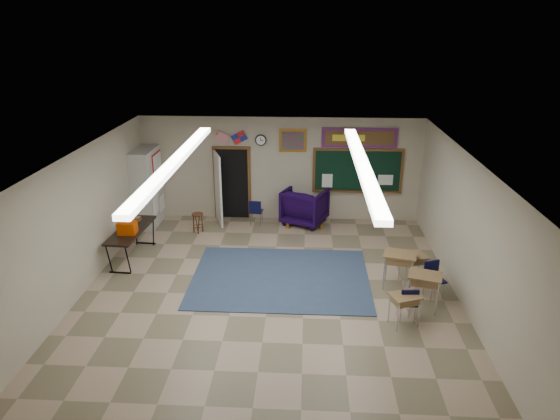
# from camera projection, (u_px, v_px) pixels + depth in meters

# --- Properties ---
(floor) EXTENTS (9.00, 9.00, 0.00)m
(floor) POSITION_uv_depth(u_px,v_px,m) (269.00, 296.00, 10.64)
(floor) COLOR tan
(floor) RESTS_ON ground
(back_wall) EXTENTS (8.00, 0.04, 3.00)m
(back_wall) POSITION_uv_depth(u_px,v_px,m) (280.00, 169.00, 14.30)
(back_wall) COLOR #B7AD94
(back_wall) RESTS_ON floor
(front_wall) EXTENTS (8.00, 0.04, 3.00)m
(front_wall) POSITION_uv_depth(u_px,v_px,m) (240.00, 381.00, 5.90)
(front_wall) COLOR #B7AD94
(front_wall) RESTS_ON floor
(left_wall) EXTENTS (0.04, 9.00, 3.00)m
(left_wall) POSITION_uv_depth(u_px,v_px,m) (76.00, 227.00, 10.30)
(left_wall) COLOR #B7AD94
(left_wall) RESTS_ON floor
(right_wall) EXTENTS (0.04, 9.00, 3.00)m
(right_wall) POSITION_uv_depth(u_px,v_px,m) (469.00, 236.00, 9.90)
(right_wall) COLOR #B7AD94
(right_wall) RESTS_ON floor
(ceiling) EXTENTS (8.00, 9.00, 0.04)m
(ceiling) POSITION_uv_depth(u_px,v_px,m) (268.00, 159.00, 9.57)
(ceiling) COLOR white
(ceiling) RESTS_ON back_wall
(area_rug) EXTENTS (4.00, 3.00, 0.02)m
(area_rug) POSITION_uv_depth(u_px,v_px,m) (280.00, 277.00, 11.37)
(area_rug) COLOR #32475F
(area_rug) RESTS_ON floor
(fluorescent_strips) EXTENTS (3.86, 6.00, 0.10)m
(fluorescent_strips) POSITION_uv_depth(u_px,v_px,m) (268.00, 162.00, 9.59)
(fluorescent_strips) COLOR white
(fluorescent_strips) RESTS_ON ceiling
(doorway) EXTENTS (1.10, 0.89, 2.16)m
(doorway) POSITION_uv_depth(u_px,v_px,m) (228.00, 185.00, 14.39)
(doorway) COLOR black
(doorway) RESTS_ON back_wall
(chalkboard) EXTENTS (2.55, 0.14, 1.30)m
(chalkboard) POSITION_uv_depth(u_px,v_px,m) (357.00, 172.00, 14.16)
(chalkboard) COLOR brown
(chalkboard) RESTS_ON back_wall
(bulletin_board) EXTENTS (2.10, 0.05, 0.55)m
(bulletin_board) POSITION_uv_depth(u_px,v_px,m) (359.00, 138.00, 13.82)
(bulletin_board) COLOR red
(bulletin_board) RESTS_ON back_wall
(framed_art_print) EXTENTS (0.75, 0.05, 0.65)m
(framed_art_print) POSITION_uv_depth(u_px,v_px,m) (293.00, 141.00, 13.95)
(framed_art_print) COLOR #9D681E
(framed_art_print) RESTS_ON back_wall
(wall_clock) EXTENTS (0.32, 0.05, 0.32)m
(wall_clock) POSITION_uv_depth(u_px,v_px,m) (261.00, 140.00, 13.99)
(wall_clock) COLOR black
(wall_clock) RESTS_ON back_wall
(wall_flags) EXTENTS (1.16, 0.06, 0.70)m
(wall_flags) POSITION_uv_depth(u_px,v_px,m) (230.00, 135.00, 13.97)
(wall_flags) COLOR red
(wall_flags) RESTS_ON back_wall
(storage_cabinet) EXTENTS (0.59, 1.25, 2.20)m
(storage_cabinet) POSITION_uv_depth(u_px,v_px,m) (148.00, 187.00, 14.03)
(storage_cabinet) COLOR #B5B5B0
(storage_cabinet) RESTS_ON floor
(wingback_armchair) EXTENTS (1.47, 1.49, 1.04)m
(wingback_armchair) POSITION_uv_depth(u_px,v_px,m) (305.00, 206.00, 14.29)
(wingback_armchair) COLOR black
(wingback_armchair) RESTS_ON floor
(student_chair_reading) EXTENTS (0.41, 0.41, 0.75)m
(student_chair_reading) POSITION_uv_depth(u_px,v_px,m) (256.00, 212.00, 14.25)
(student_chair_reading) COLOR black
(student_chair_reading) RESTS_ON floor
(student_chair_desk_a) EXTENTS (0.39, 0.39, 0.74)m
(student_chair_desk_a) POSITION_uv_depth(u_px,v_px,m) (407.00, 303.00, 9.67)
(student_chair_desk_a) COLOR black
(student_chair_desk_a) RESTS_ON floor
(student_chair_desk_b) EXTENTS (0.50, 0.50, 0.78)m
(student_chair_desk_b) POSITION_uv_depth(u_px,v_px,m) (435.00, 281.00, 10.45)
(student_chair_desk_b) COLOR black
(student_chair_desk_b) RESTS_ON floor
(student_desk_front_left) EXTENTS (0.79, 0.67, 0.82)m
(student_desk_front_left) POSITION_uv_depth(u_px,v_px,m) (399.00, 269.00, 10.81)
(student_desk_front_left) COLOR olive
(student_desk_front_left) RESTS_ON floor
(student_desk_front_right) EXTENTS (0.65, 0.55, 0.67)m
(student_desk_front_right) POSITION_uv_depth(u_px,v_px,m) (413.00, 267.00, 11.05)
(student_desk_front_right) COLOR olive
(student_desk_front_right) RESTS_ON floor
(student_desk_back_left) EXTENTS (0.66, 0.58, 0.66)m
(student_desk_back_left) POSITION_uv_depth(u_px,v_px,m) (404.00, 308.00, 9.49)
(student_desk_back_left) COLOR olive
(student_desk_back_left) RESTS_ON floor
(student_desk_back_right) EXTENTS (0.76, 0.65, 0.77)m
(student_desk_back_right) POSITION_uv_depth(u_px,v_px,m) (424.00, 290.00, 10.02)
(student_desk_back_right) COLOR olive
(student_desk_back_right) RESTS_ON floor
(folding_table) EXTENTS (0.73, 1.89, 1.06)m
(folding_table) POSITION_uv_depth(u_px,v_px,m) (132.00, 242.00, 12.18)
(folding_table) COLOR black
(folding_table) RESTS_ON floor
(wooden_stool) EXTENTS (0.31, 0.31, 0.55)m
(wooden_stool) POSITION_uv_depth(u_px,v_px,m) (198.00, 223.00, 13.72)
(wooden_stool) COLOR #522D18
(wooden_stool) RESTS_ON floor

